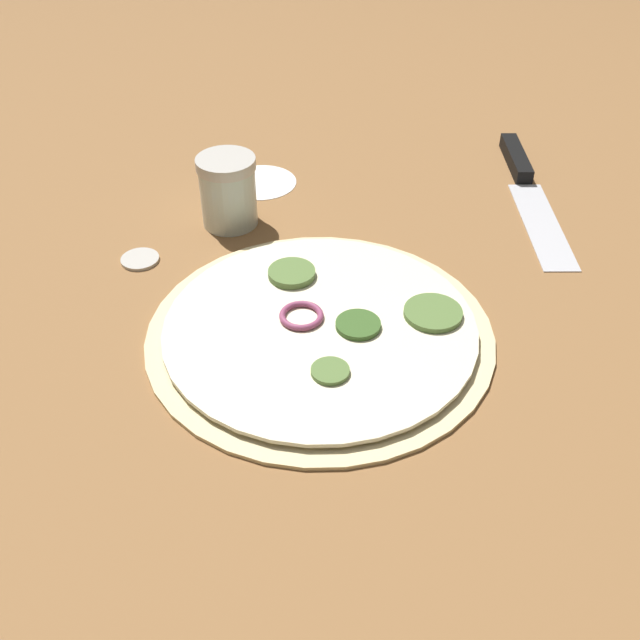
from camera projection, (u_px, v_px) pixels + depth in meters
name	position (u px, v px, depth m)	size (l,w,h in m)	color
ground_plane	(320.00, 335.00, 0.69)	(3.00, 3.00, 0.00)	olive
pizza	(321.00, 329.00, 0.69)	(0.32, 0.32, 0.02)	beige
knife	(523.00, 177.00, 0.92)	(0.29, 0.05, 0.02)	silver
spice_jar	(228.00, 191.00, 0.82)	(0.06, 0.06, 0.08)	silver
loose_cap	(140.00, 258.00, 0.79)	(0.04, 0.04, 0.01)	beige
flour_patch	(261.00, 182.00, 0.92)	(0.09, 0.09, 0.00)	white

